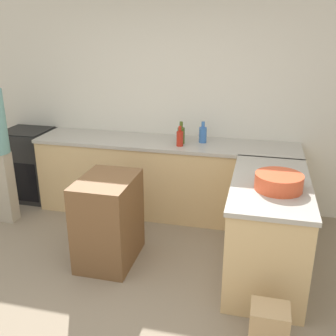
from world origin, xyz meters
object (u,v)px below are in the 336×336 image
(mixing_bowl, at_px, (279,182))
(paper_bag, at_px, (268,330))
(range_oven, at_px, (30,164))
(hot_sauce_bottle, at_px, (180,138))
(water_bottle_blue, at_px, (203,134))
(olive_oil_bottle, at_px, (181,135))
(island_table, at_px, (108,220))
(vinegar_bottle_clear, at_px, (180,133))

(mixing_bowl, distance_m, paper_bag, 1.17)
(range_oven, relative_size, hot_sauce_bottle, 4.06)
(range_oven, height_order, water_bottle_blue, water_bottle_blue)
(range_oven, xyz_separation_m, water_bottle_blue, (2.33, 0.03, 0.56))
(olive_oil_bottle, xyz_separation_m, paper_bag, (1.06, -1.99, -0.84))
(island_table, relative_size, hot_sauce_bottle, 3.77)
(hot_sauce_bottle, bearing_deg, paper_bag, -60.77)
(vinegar_bottle_clear, bearing_deg, paper_bag, -62.68)
(range_oven, bearing_deg, vinegar_bottle_clear, 2.55)
(range_oven, relative_size, mixing_bowl, 2.35)
(paper_bag, bearing_deg, vinegar_bottle_clear, 117.32)
(olive_oil_bottle, relative_size, vinegar_bottle_clear, 1.40)
(mixing_bowl, height_order, paper_bag, mixing_bowl)
(range_oven, distance_m, hot_sauce_bottle, 2.17)
(hot_sauce_bottle, distance_m, water_bottle_blue, 0.31)
(mixing_bowl, height_order, olive_oil_bottle, olive_oil_bottle)
(paper_bag, bearing_deg, hot_sauce_bottle, 119.23)
(island_table, bearing_deg, range_oven, 143.31)
(range_oven, bearing_deg, water_bottle_blue, 0.72)
(vinegar_bottle_clear, relative_size, water_bottle_blue, 0.74)
(vinegar_bottle_clear, bearing_deg, olive_oil_bottle, -73.43)
(range_oven, relative_size, island_table, 1.08)
(island_table, relative_size, vinegar_bottle_clear, 4.72)
(mixing_bowl, distance_m, vinegar_bottle_clear, 1.72)
(island_table, xyz_separation_m, mixing_bowl, (1.56, -0.01, 0.56))
(olive_oil_bottle, relative_size, hot_sauce_bottle, 1.12)
(range_oven, distance_m, vinegar_bottle_clear, 2.11)
(range_oven, relative_size, vinegar_bottle_clear, 5.09)
(island_table, bearing_deg, paper_bag, -29.19)
(island_table, bearing_deg, hot_sauce_bottle, 64.55)
(range_oven, relative_size, water_bottle_blue, 3.77)
(mixing_bowl, height_order, hot_sauce_bottle, hot_sauce_bottle)
(vinegar_bottle_clear, relative_size, hot_sauce_bottle, 0.80)
(mixing_bowl, bearing_deg, island_table, 179.50)
(olive_oil_bottle, xyz_separation_m, vinegar_bottle_clear, (-0.05, 0.16, -0.03))
(island_table, bearing_deg, water_bottle_blue, 59.59)
(vinegar_bottle_clear, distance_m, hot_sauce_bottle, 0.27)
(range_oven, height_order, vinegar_bottle_clear, vinegar_bottle_clear)
(olive_oil_bottle, distance_m, paper_bag, 2.41)
(olive_oil_bottle, height_order, hot_sauce_bottle, olive_oil_bottle)
(island_table, height_order, paper_bag, island_table)
(mixing_bowl, relative_size, hot_sauce_bottle, 1.72)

